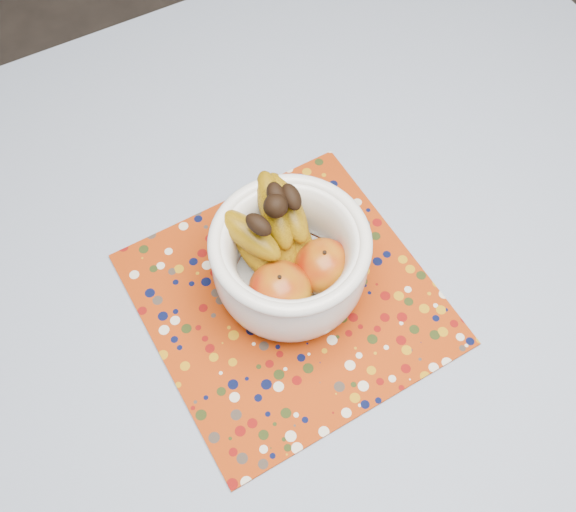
% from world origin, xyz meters
% --- Properties ---
extents(table, '(1.20, 1.20, 0.75)m').
position_xyz_m(table, '(0.00, 0.00, 0.67)').
color(table, brown).
rests_on(table, ground).
extents(tablecloth, '(1.32, 1.32, 0.01)m').
position_xyz_m(tablecloth, '(0.00, 0.00, 0.76)').
color(tablecloth, slate).
rests_on(tablecloth, table).
extents(placemat, '(0.37, 0.37, 0.00)m').
position_xyz_m(placemat, '(-0.06, 0.06, 0.76)').
color(placemat, '#952D08').
rests_on(placemat, tablecloth).
extents(fruit_bowl, '(0.20, 0.21, 0.16)m').
position_xyz_m(fruit_bowl, '(-0.05, 0.08, 0.84)').
color(fruit_bowl, white).
rests_on(fruit_bowl, placemat).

